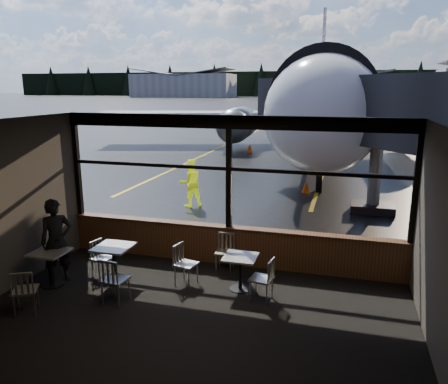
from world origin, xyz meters
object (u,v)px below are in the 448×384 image
at_px(jet_bridge, 381,146).
at_px(cone_nose, 306,187).
at_px(cafe_table_left, 51,268).
at_px(chair_left_s, 25,291).
at_px(airliner, 324,60).
at_px(cone_wing, 250,148).
at_px(chair_near_w, 186,265).
at_px(cafe_table_mid, 115,264).
at_px(chair_near_e, 261,279).
at_px(cafe_table_near, 240,273).
at_px(chair_near_n, 225,252).
at_px(chair_mid_s, 115,280).
at_px(passenger, 57,241).
at_px(ground_crew, 190,183).
at_px(chair_mid_w, 103,259).

height_order(jet_bridge, cone_nose, jet_bridge).
relative_size(cafe_table_left, chair_left_s, 0.87).
xyz_separation_m(airliner, cone_wing, (-4.27, -2.68, -5.59)).
distance_m(chair_near_w, cone_wing, 19.79).
relative_size(cafe_table_mid, chair_near_e, 0.93).
xyz_separation_m(cafe_table_near, cafe_table_left, (-3.87, -0.90, 0.02)).
bearing_deg(chair_near_n, chair_mid_s, 48.26).
bearing_deg(cafe_table_left, chair_mid_s, -10.34).
bearing_deg(airliner, chair_near_e, -92.76).
distance_m(airliner, cafe_table_mid, 23.39).
relative_size(passenger, ground_crew, 1.09).
bearing_deg(cafe_table_near, cone_nose, 87.01).
relative_size(chair_mid_s, passenger, 0.53).
xyz_separation_m(cafe_table_near, cone_wing, (-4.13, 19.50, -0.09)).
bearing_deg(cafe_table_near, cone_wing, 101.97).
height_order(cone_nose, cone_wing, cone_wing).
distance_m(cafe_table_left, chair_mid_w, 1.06).
distance_m(airliner, chair_left_s, 25.07).
xyz_separation_m(chair_near_e, cone_nose, (-0.03, 9.46, -0.21)).
xyz_separation_m(airliner, cafe_table_mid, (-2.80, -22.57, -5.45)).
height_order(chair_near_n, ground_crew, ground_crew).
bearing_deg(cafe_table_near, passenger, -170.66).
bearing_deg(cone_wing, chair_near_e, -76.83).
bearing_deg(airliner, cafe_table_mid, -100.80).
relative_size(chair_near_n, cone_wing, 1.56).
distance_m(chair_near_w, chair_mid_w, 1.93).
distance_m(chair_near_n, cone_wing, 18.97).
relative_size(cafe_table_mid, cafe_table_left, 1.07).
height_order(cafe_table_left, chair_mid_s, chair_mid_s).
bearing_deg(chair_mid_w, cafe_table_mid, 78.28).
bearing_deg(airliner, passenger, -103.69).
relative_size(cafe_table_mid, passenger, 0.45).
height_order(cafe_table_mid, ground_crew, ground_crew).
relative_size(jet_bridge, chair_left_s, 11.53).
distance_m(chair_near_n, chair_left_s, 4.17).
xyz_separation_m(jet_bridge, chair_near_w, (-4.17, -6.84, -1.79)).
bearing_deg(chair_near_e, chair_mid_s, 116.59).
relative_size(ground_crew, cone_wing, 3.03).
xyz_separation_m(airliner, chair_mid_w, (-3.22, -22.36, -5.45)).
height_order(cafe_table_near, ground_crew, ground_crew).
bearing_deg(chair_near_w, airliner, -171.36).
bearing_deg(cafe_table_mid, chair_near_n, 30.88).
relative_size(cafe_table_left, cone_wing, 1.40).
bearing_deg(cone_wing, cone_nose, -66.03).
bearing_deg(chair_mid_w, cone_nose, 173.78).
relative_size(airliner, cafe_table_left, 49.81).
bearing_deg(jet_bridge, cafe_table_mid, -128.46).
xyz_separation_m(cafe_table_left, passenger, (-0.00, 0.26, 0.52)).
height_order(chair_near_e, cone_nose, chair_near_e).
height_order(cafe_table_left, passenger, passenger).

